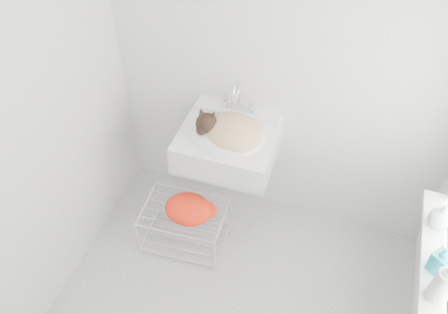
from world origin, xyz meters
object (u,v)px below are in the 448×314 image
(cat, at_px, (230,130))
(bottle_b, at_px, (436,270))
(bottle_a, at_px, (435,297))
(bottle_c, at_px, (437,225))
(sink, at_px, (229,133))
(wire_rack, at_px, (185,226))

(cat, distance_m, bottle_b, 1.37)
(cat, relative_size, bottle_b, 2.44)
(bottle_a, distance_m, bottle_b, 0.15)
(bottle_a, height_order, bottle_c, bottle_a)
(sink, distance_m, wire_rack, 0.79)
(cat, xyz_separation_m, bottle_a, (1.24, -0.75, -0.04))
(cat, bearing_deg, sink, 140.48)
(bottle_c, bearing_deg, wire_rack, 177.99)
(bottle_a, distance_m, bottle_c, 0.43)
(bottle_a, xyz_separation_m, bottle_b, (0.00, 0.15, 0.00))
(bottle_a, bearing_deg, cat, 148.76)
(wire_rack, relative_size, bottle_b, 3.05)
(wire_rack, bearing_deg, bottle_a, -18.23)
(sink, distance_m, bottle_c, 1.29)
(sink, height_order, bottle_c, sink)
(wire_rack, bearing_deg, bottle_b, -12.84)
(sink, height_order, bottle_a, sink)
(wire_rack, height_order, bottle_a, bottle_a)
(sink, bearing_deg, cat, -50.48)
(wire_rack, height_order, bottle_b, bottle_b)
(cat, bearing_deg, bottle_b, -14.94)
(sink, relative_size, cat, 1.39)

